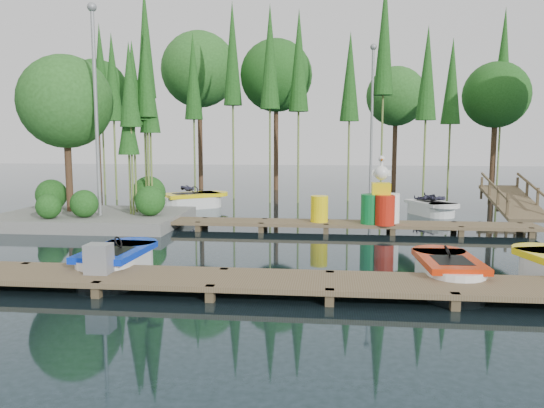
# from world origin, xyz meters

# --- Properties ---
(ground_plane) EXTENTS (90.00, 90.00, 0.00)m
(ground_plane) POSITION_xyz_m (0.00, 0.00, 0.00)
(ground_plane) COLOR #1D2F36
(near_dock) EXTENTS (18.00, 1.50, 0.50)m
(near_dock) POSITION_xyz_m (0.00, -4.50, 0.23)
(near_dock) COLOR brown
(near_dock) RESTS_ON ground
(far_dock) EXTENTS (15.00, 1.20, 0.50)m
(far_dock) POSITION_xyz_m (1.00, 2.50, 0.23)
(far_dock) COLOR brown
(far_dock) RESTS_ON ground
(island) EXTENTS (6.20, 4.20, 6.75)m
(island) POSITION_xyz_m (-6.30, 3.29, 3.18)
(island) COLOR slate
(island) RESTS_ON ground
(tree_screen) EXTENTS (34.42, 18.53, 10.31)m
(tree_screen) POSITION_xyz_m (-2.04, 10.60, 6.12)
(tree_screen) COLOR #49311F
(tree_screen) RESTS_ON ground
(lamp_island) EXTENTS (0.30, 0.30, 7.25)m
(lamp_island) POSITION_xyz_m (-5.50, 2.50, 4.26)
(lamp_island) COLOR gray
(lamp_island) RESTS_ON ground
(lamp_rear) EXTENTS (0.30, 0.30, 7.25)m
(lamp_rear) POSITION_xyz_m (4.00, 11.00, 4.26)
(lamp_rear) COLOR gray
(lamp_rear) RESTS_ON ground
(ramp) EXTENTS (1.50, 3.94, 1.49)m
(ramp) POSITION_xyz_m (9.00, 6.50, 0.59)
(ramp) COLOR brown
(ramp) RESTS_ON ground
(boat_blue) EXTENTS (1.28, 2.63, 0.87)m
(boat_blue) POSITION_xyz_m (-2.51, -3.29, 0.25)
(boat_blue) COLOR white
(boat_blue) RESTS_ON ground
(boat_red) EXTENTS (1.25, 2.54, 0.84)m
(boat_red) POSITION_xyz_m (4.55, -3.32, 0.24)
(boat_red) COLOR white
(boat_red) RESTS_ON ground
(boat_yellow_far) EXTENTS (3.19, 2.84, 1.49)m
(boat_yellow_far) POSITION_xyz_m (-3.72, 7.66, 0.32)
(boat_yellow_far) COLOR white
(boat_yellow_far) RESTS_ON ground
(boat_white_far) EXTENTS (2.09, 2.76, 1.19)m
(boat_white_far) POSITION_xyz_m (6.02, 6.54, 0.27)
(boat_white_far) COLOR white
(boat_white_far) RESTS_ON ground
(utility_cabinet) EXTENTS (0.48, 0.40, 0.58)m
(utility_cabinet) POSITION_xyz_m (-2.37, -4.50, 0.59)
(utility_cabinet) COLOR gray
(utility_cabinet) RESTS_ON near_dock
(yellow_barrel) EXTENTS (0.56, 0.56, 0.83)m
(yellow_barrel) POSITION_xyz_m (1.79, 2.50, 0.72)
(yellow_barrel) COLOR yellow
(yellow_barrel) RESTS_ON far_dock
(drum_cluster) EXTENTS (1.23, 1.12, 2.12)m
(drum_cluster) POSITION_xyz_m (3.72, 2.34, 0.92)
(drum_cluster) COLOR #0C7130
(drum_cluster) RESTS_ON far_dock
(seagull_post) EXTENTS (0.55, 0.30, 0.88)m
(seagull_post) POSITION_xyz_m (3.88, 2.50, 0.89)
(seagull_post) COLOR gray
(seagull_post) RESTS_ON far_dock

